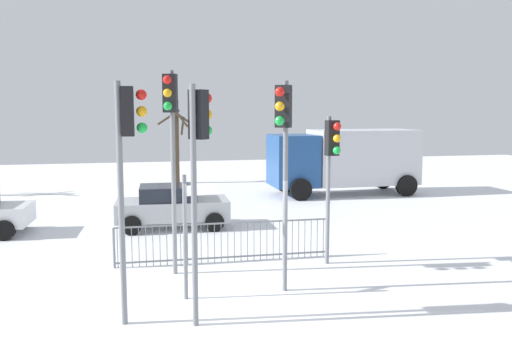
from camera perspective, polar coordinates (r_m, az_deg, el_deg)
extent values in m
plane|color=white|center=(11.47, -1.58, -13.84)|extent=(60.00, 60.00, 0.00)
cylinder|color=slate|center=(13.42, 8.06, -2.29)|extent=(0.11, 0.11, 3.88)
cube|color=black|center=(13.13, 8.51, 3.62)|extent=(0.35, 0.27, 0.90)
sphere|color=red|center=(12.90, 9.08, 4.89)|extent=(0.20, 0.20, 0.20)
sphere|color=orange|center=(12.91, 9.06, 3.56)|extent=(0.20, 0.20, 0.20)
sphere|color=green|center=(12.93, 9.03, 2.23)|extent=(0.20, 0.20, 0.20)
cylinder|color=slate|center=(9.76, -14.86, -3.81)|extent=(0.11, 0.11, 4.57)
cube|color=black|center=(9.59, -14.18, 6.44)|extent=(0.22, 0.32, 0.90)
sphere|color=red|center=(9.59, -12.73, 8.27)|extent=(0.20, 0.20, 0.20)
sphere|color=orange|center=(9.59, -12.68, 6.48)|extent=(0.20, 0.20, 0.20)
sphere|color=green|center=(9.59, -12.63, 4.68)|extent=(0.20, 0.20, 0.20)
cylinder|color=slate|center=(11.22, 3.29, -1.98)|extent=(0.11, 0.11, 4.67)
cube|color=black|center=(10.93, 3.09, 7.18)|extent=(0.39, 0.36, 0.90)
sphere|color=red|center=(10.70, 2.68, 8.79)|extent=(0.20, 0.20, 0.20)
sphere|color=orange|center=(10.70, 2.67, 7.19)|extent=(0.20, 0.20, 0.20)
sphere|color=green|center=(10.70, 2.66, 5.58)|extent=(0.20, 0.20, 0.20)
cylinder|color=slate|center=(12.53, -9.23, -0.41)|extent=(0.11, 0.11, 4.98)
cube|color=black|center=(12.28, -9.59, 8.52)|extent=(0.37, 0.30, 0.90)
sphere|color=red|center=(12.06, -9.91, 9.97)|extent=(0.20, 0.20, 0.20)
sphere|color=orange|center=(12.04, -9.88, 8.55)|extent=(0.20, 0.20, 0.20)
sphere|color=green|center=(12.04, -9.85, 7.12)|extent=(0.20, 0.20, 0.20)
cylinder|color=slate|center=(9.45, -6.95, -4.17)|extent=(0.11, 0.11, 4.51)
cube|color=black|center=(9.40, -6.46, 6.24)|extent=(0.38, 0.38, 0.90)
sphere|color=red|center=(9.60, -5.54, 8.05)|extent=(0.20, 0.20, 0.20)
sphere|color=orange|center=(9.60, -5.52, 6.26)|extent=(0.20, 0.20, 0.20)
sphere|color=green|center=(9.61, -5.50, 4.47)|extent=(0.20, 0.20, 0.20)
cylinder|color=slate|center=(11.00, -7.94, -7.45)|extent=(0.09, 0.09, 2.70)
cube|color=white|center=(10.94, -6.07, -2.17)|extent=(0.68, 0.22, 0.22)
cube|color=slate|center=(13.62, -3.56, -5.92)|extent=(5.71, 0.10, 0.04)
cube|color=slate|center=(13.85, -3.53, -9.67)|extent=(5.71, 0.10, 0.04)
cylinder|color=slate|center=(13.67, -15.24, -8.37)|extent=(0.02, 0.02, 1.05)
cylinder|color=slate|center=(13.65, -14.48, -8.36)|extent=(0.02, 0.02, 1.05)
cylinder|color=slate|center=(13.64, -13.73, -8.35)|extent=(0.02, 0.02, 1.05)
cylinder|color=slate|center=(13.64, -12.97, -8.33)|extent=(0.02, 0.02, 1.05)
cylinder|color=slate|center=(13.63, -12.21, -8.32)|extent=(0.02, 0.02, 1.05)
cylinder|color=slate|center=(13.63, -11.46, -8.30)|extent=(0.02, 0.02, 1.05)
cylinder|color=slate|center=(13.63, -10.70, -8.29)|extent=(0.02, 0.02, 1.05)
cylinder|color=slate|center=(13.63, -9.94, -8.27)|extent=(0.02, 0.02, 1.05)
cylinder|color=slate|center=(13.64, -9.18, -8.25)|extent=(0.02, 0.02, 1.05)
cylinder|color=slate|center=(13.64, -8.43, -8.23)|extent=(0.02, 0.02, 1.05)
cylinder|color=slate|center=(13.65, -7.67, -8.20)|extent=(0.02, 0.02, 1.05)
cylinder|color=slate|center=(13.66, -6.92, -8.18)|extent=(0.02, 0.02, 1.05)
cylinder|color=slate|center=(13.68, -6.16, -8.15)|extent=(0.02, 0.02, 1.05)
cylinder|color=slate|center=(13.69, -5.41, -8.13)|extent=(0.02, 0.02, 1.05)
cylinder|color=slate|center=(13.71, -4.66, -8.10)|extent=(0.02, 0.02, 1.05)
cylinder|color=slate|center=(13.73, -3.92, -8.07)|extent=(0.02, 0.02, 1.05)
cylinder|color=slate|center=(13.75, -3.17, -8.04)|extent=(0.02, 0.02, 1.05)
cylinder|color=slate|center=(13.78, -2.43, -8.01)|extent=(0.02, 0.02, 1.05)
cylinder|color=slate|center=(13.81, -1.69, -7.97)|extent=(0.02, 0.02, 1.05)
cylinder|color=slate|center=(13.84, -0.96, -7.94)|extent=(0.02, 0.02, 1.05)
cylinder|color=slate|center=(13.87, -0.23, -7.90)|extent=(0.02, 0.02, 1.05)
cylinder|color=slate|center=(13.90, 0.50, -7.87)|extent=(0.02, 0.02, 1.05)
cylinder|color=slate|center=(13.94, 1.23, -7.83)|extent=(0.02, 0.02, 1.05)
cylinder|color=slate|center=(13.98, 1.95, -7.79)|extent=(0.02, 0.02, 1.05)
cylinder|color=slate|center=(14.02, 2.67, -7.75)|extent=(0.02, 0.02, 1.05)
cylinder|color=slate|center=(14.06, 3.38, -7.71)|extent=(0.02, 0.02, 1.05)
cylinder|color=slate|center=(14.11, 4.09, -7.67)|extent=(0.02, 0.02, 1.05)
cylinder|color=slate|center=(14.15, 4.79, -7.62)|extent=(0.02, 0.02, 1.05)
cylinder|color=slate|center=(14.20, 5.49, -7.58)|extent=(0.02, 0.02, 1.05)
cylinder|color=slate|center=(14.25, 6.18, -7.54)|extent=(0.02, 0.02, 1.05)
cylinder|color=slate|center=(14.31, 6.87, -7.49)|extent=(0.02, 0.02, 1.05)
cylinder|color=slate|center=(14.36, 7.55, -7.45)|extent=(0.02, 0.02, 1.05)
cylinder|color=slate|center=(13.67, -15.62, -8.37)|extent=(0.06, 0.06, 1.05)
cylinder|color=slate|center=(14.39, 7.89, -7.42)|extent=(0.06, 0.06, 1.05)
cube|color=#B2B5BA|center=(17.84, -9.29, -4.28)|extent=(3.84, 1.79, 0.65)
cube|color=#1E232D|center=(17.74, -9.81, -2.55)|extent=(1.93, 1.54, 0.55)
cylinder|color=black|center=(18.81, -5.21, -4.66)|extent=(0.64, 0.23, 0.64)
cylinder|color=black|center=(17.16, -4.67, -5.77)|extent=(0.64, 0.23, 0.64)
cylinder|color=black|center=(18.76, -13.47, -4.85)|extent=(0.64, 0.23, 0.64)
cylinder|color=black|center=(17.10, -13.75, -5.98)|extent=(0.64, 0.23, 0.64)
cylinder|color=black|center=(19.38, -24.94, -4.93)|extent=(0.65, 0.24, 0.64)
cylinder|color=black|center=(17.78, -26.34, -6.01)|extent=(0.65, 0.24, 0.64)
cube|color=silver|center=(25.21, 11.88, 1.53)|extent=(5.06, 2.52, 2.60)
cube|color=navy|center=(23.93, 4.15, 1.14)|extent=(2.05, 2.35, 2.40)
cylinder|color=black|center=(22.95, 5.02, -2.13)|extent=(1.01, 0.32, 1.00)
cylinder|color=black|center=(25.21, 3.31, -1.31)|extent=(1.01, 0.32, 1.00)
cylinder|color=black|center=(25.08, 16.49, -1.62)|extent=(1.01, 0.32, 1.00)
cylinder|color=black|center=(27.17, 13.99, -0.92)|extent=(1.01, 0.32, 1.00)
cylinder|color=#473828|center=(28.50, -8.95, 3.21)|extent=(0.34, 0.34, 4.62)
cylinder|color=#473828|center=(29.05, -9.75, 5.90)|extent=(1.33, 0.83, 0.87)
cylinder|color=#473828|center=(28.53, -8.21, 4.95)|extent=(0.21, 0.87, 1.04)
cylinder|color=#473828|center=(28.14, -8.31, 5.71)|extent=(0.80, 0.77, 0.92)
cylinder|color=#473828|center=(28.11, -8.36, 5.96)|extent=(0.85, 0.71, 0.60)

